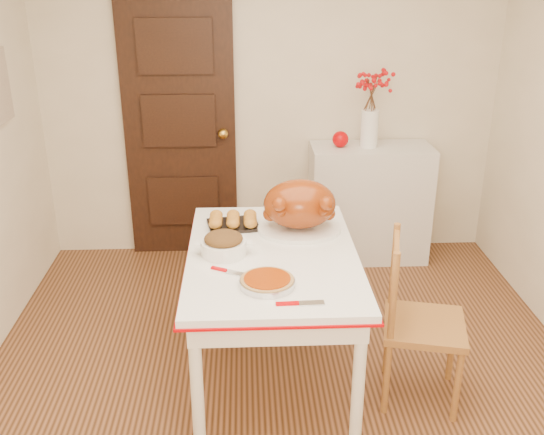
{
  "coord_description": "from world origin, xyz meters",
  "views": [
    {
      "loc": [
        -0.2,
        -2.73,
        2.23
      ],
      "look_at": [
        -0.07,
        0.27,
        0.98
      ],
      "focal_mm": 40.99,
      "sensor_mm": 36.0,
      "label": 1
    }
  ],
  "objects_px": {
    "sideboard": "(369,203)",
    "turkey_platter": "(300,207)",
    "kitchen_table": "(272,318)",
    "chair_oak": "(425,321)",
    "pumpkin_pie": "(267,281)"
  },
  "relations": [
    {
      "from": "sideboard",
      "to": "chair_oak",
      "type": "xyz_separation_m",
      "value": [
        -0.03,
        -1.74,
        0.01
      ]
    },
    {
      "from": "chair_oak",
      "to": "turkey_platter",
      "type": "relative_size",
      "value": 1.98
    },
    {
      "from": "turkey_platter",
      "to": "pumpkin_pie",
      "type": "xyz_separation_m",
      "value": [
        -0.21,
        -0.63,
        -0.12
      ]
    },
    {
      "from": "sideboard",
      "to": "turkey_platter",
      "type": "xyz_separation_m",
      "value": [
        -0.67,
        -1.28,
        0.49
      ]
    },
    {
      "from": "sideboard",
      "to": "pumpkin_pie",
      "type": "relative_size",
      "value": 3.48
    },
    {
      "from": "kitchen_table",
      "to": "pumpkin_pie",
      "type": "distance_m",
      "value": 0.56
    },
    {
      "from": "kitchen_table",
      "to": "chair_oak",
      "type": "bearing_deg",
      "value": -13.37
    },
    {
      "from": "turkey_platter",
      "to": "pumpkin_pie",
      "type": "distance_m",
      "value": 0.68
    },
    {
      "from": "kitchen_table",
      "to": "turkey_platter",
      "type": "height_order",
      "value": "turkey_platter"
    },
    {
      "from": "kitchen_table",
      "to": "turkey_platter",
      "type": "xyz_separation_m",
      "value": [
        0.17,
        0.27,
        0.55
      ]
    },
    {
      "from": "sideboard",
      "to": "turkey_platter",
      "type": "relative_size",
      "value": 1.94
    },
    {
      "from": "kitchen_table",
      "to": "chair_oak",
      "type": "distance_m",
      "value": 0.82
    },
    {
      "from": "sideboard",
      "to": "kitchen_table",
      "type": "relative_size",
      "value": 0.69
    },
    {
      "from": "sideboard",
      "to": "pumpkin_pie",
      "type": "bearing_deg",
      "value": -114.47
    },
    {
      "from": "kitchen_table",
      "to": "turkey_platter",
      "type": "relative_size",
      "value": 2.81
    }
  ]
}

